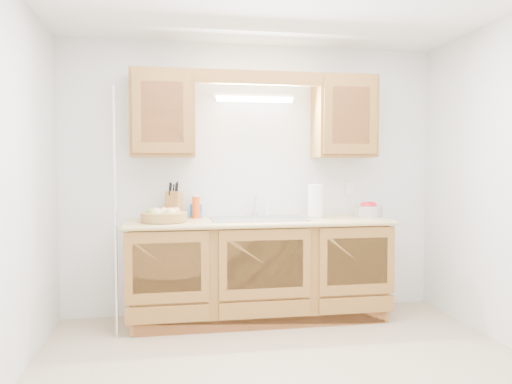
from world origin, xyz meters
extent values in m
plane|color=tan|center=(0.00, 0.00, 0.00)|extent=(3.50, 3.50, 0.00)
cube|color=silver|center=(0.00, 1.50, 1.25)|extent=(3.50, 0.02, 2.50)
cube|color=silver|center=(0.00, -1.50, 1.25)|extent=(3.50, 0.02, 2.50)
cube|color=silver|center=(-1.75, 0.00, 1.25)|extent=(0.02, 3.00, 2.50)
cube|color=olive|center=(0.00, 1.20, 0.44)|extent=(2.20, 0.60, 0.86)
cube|color=tan|center=(0.00, 1.19, 0.88)|extent=(2.30, 0.63, 0.04)
cube|color=olive|center=(-0.83, 1.33, 1.83)|extent=(0.55, 0.33, 0.75)
cube|color=olive|center=(0.83, 1.33, 1.83)|extent=(0.55, 0.33, 0.75)
cube|color=olive|center=(0.00, 1.19, 2.14)|extent=(2.20, 0.05, 0.12)
cylinder|color=white|center=(0.00, 1.40, 1.98)|extent=(0.70, 0.05, 0.05)
cube|color=white|center=(0.00, 1.43, 2.01)|extent=(0.76, 0.06, 0.05)
cube|color=#9E9EA3|center=(0.00, 1.21, 0.90)|extent=(0.84, 0.46, 0.01)
cube|color=#9E9EA3|center=(-0.21, 1.21, 0.82)|extent=(0.39, 0.40, 0.16)
cube|color=#9E9EA3|center=(0.21, 1.21, 0.82)|extent=(0.39, 0.40, 0.16)
cylinder|color=silver|center=(0.00, 1.41, 0.92)|extent=(0.06, 0.06, 0.04)
cylinder|color=silver|center=(0.00, 1.41, 1.00)|extent=(0.02, 0.02, 0.16)
cylinder|color=silver|center=(0.00, 1.35, 1.09)|extent=(0.02, 0.12, 0.02)
cylinder|color=white|center=(0.12, 1.41, 0.96)|extent=(0.03, 0.03, 0.12)
cylinder|color=silver|center=(-1.20, 0.94, 1.00)|extent=(0.03, 0.03, 2.00)
cube|color=white|center=(0.95, 1.49, 1.15)|extent=(0.08, 0.01, 0.12)
cylinder|color=#B48A48|center=(-0.82, 1.13, 0.94)|extent=(0.42, 0.42, 0.07)
sphere|color=#D8C67F|center=(-0.89, 1.08, 0.98)|extent=(0.10, 0.10, 0.10)
sphere|color=#D8C67F|center=(-0.77, 1.07, 0.98)|extent=(0.10, 0.10, 0.10)
sphere|color=tan|center=(-0.73, 1.17, 0.98)|extent=(0.09, 0.09, 0.09)
sphere|color=red|center=(-0.85, 1.19, 0.97)|extent=(0.09, 0.09, 0.09)
sphere|color=#72A53F|center=(-0.93, 1.16, 0.97)|extent=(0.09, 0.09, 0.09)
sphere|color=#D8C67F|center=(-0.82, 1.12, 0.98)|extent=(0.09, 0.09, 0.09)
sphere|color=red|center=(-0.79, 1.22, 0.97)|extent=(0.08, 0.08, 0.08)
cube|color=olive|center=(-0.74, 1.35, 1.02)|extent=(0.18, 0.22, 0.26)
cylinder|color=black|center=(-0.77, 1.33, 1.16)|extent=(0.03, 0.04, 0.10)
cylinder|color=black|center=(-0.74, 1.33, 1.16)|extent=(0.03, 0.04, 0.10)
cylinder|color=black|center=(-0.71, 1.33, 1.17)|extent=(0.03, 0.04, 0.10)
cylinder|color=black|center=(-0.76, 1.37, 1.17)|extent=(0.03, 0.04, 0.10)
cylinder|color=black|center=(-0.72, 1.37, 1.17)|extent=(0.03, 0.04, 0.10)
cylinder|color=black|center=(-0.77, 1.40, 1.18)|extent=(0.03, 0.04, 0.10)
cylinder|color=black|center=(-0.71, 1.40, 1.18)|extent=(0.03, 0.04, 0.10)
cylinder|color=#E64D0C|center=(-0.54, 1.39, 1.00)|extent=(0.08, 0.08, 0.20)
cylinder|color=white|center=(-0.54, 1.39, 1.10)|extent=(0.07, 0.07, 0.01)
imported|color=blue|center=(-0.54, 1.44, 0.99)|extent=(0.11, 0.11, 0.18)
cube|color=#CC333F|center=(-0.54, 1.44, 0.90)|extent=(0.10, 0.07, 0.01)
cube|color=green|center=(-0.54, 1.44, 0.91)|extent=(0.10, 0.07, 0.02)
cylinder|color=silver|center=(0.54, 1.26, 0.91)|extent=(0.17, 0.17, 0.01)
cylinder|color=silver|center=(0.54, 1.26, 1.07)|extent=(0.02, 0.02, 0.35)
cylinder|color=white|center=(0.54, 1.26, 1.06)|extent=(0.18, 0.18, 0.29)
sphere|color=silver|center=(0.54, 1.26, 1.25)|extent=(0.02, 0.02, 0.02)
cylinder|color=silver|center=(1.03, 1.24, 0.95)|extent=(0.31, 0.31, 0.11)
sphere|color=red|center=(1.00, 1.24, 1.01)|extent=(0.07, 0.07, 0.07)
sphere|color=red|center=(1.06, 1.26, 1.01)|extent=(0.07, 0.07, 0.07)
sphere|color=red|center=(1.03, 1.20, 1.01)|extent=(0.07, 0.07, 0.07)
sphere|color=red|center=(1.07, 1.21, 1.01)|extent=(0.07, 0.07, 0.07)
camera|label=1|loc=(-0.77, -3.12, 1.37)|focal=35.00mm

